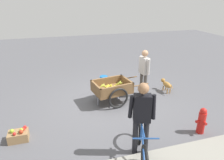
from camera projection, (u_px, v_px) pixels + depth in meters
ground_plane at (112, 103)px, 6.59m from camera, size 24.00×24.00×0.00m
fruit_cart at (112, 89)px, 6.48m from camera, size 1.75×1.05×0.69m
vendor_person at (144, 69)px, 6.77m from camera, size 0.25×0.56×1.53m
bicycle at (141, 144)px, 4.22m from camera, size 0.62×1.61×0.85m
cyclist_person at (142, 114)px, 4.13m from camera, size 0.50×0.29×1.61m
dog at (166, 84)px, 7.26m from camera, size 0.20×0.67×0.40m
fire_hydrant at (202, 121)px, 5.04m from camera, size 0.25×0.25×0.67m
plastic_bucket at (104, 79)px, 8.05m from camera, size 0.30×0.30×0.26m
apple_crate at (19, 135)px, 4.84m from camera, size 0.44×0.32×0.31m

